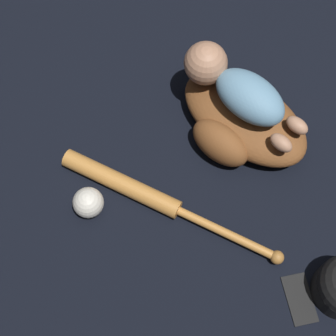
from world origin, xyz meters
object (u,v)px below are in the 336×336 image
object	(u,v)px
baseball_bat	(142,193)
baseball	(88,203)
baseball_glove	(240,121)
baby_figure	(235,86)

from	to	relation	value
baseball_bat	baseball	world-z (taller)	baseball
baseball_glove	baby_figure	size ratio (longest dim) A/B	1.11
baseball_bat	baseball	xyz separation A→B (m)	(0.10, 0.09, 0.02)
baseball_glove	baby_figure	bearing A→B (deg)	-32.75
baseball	baby_figure	bearing A→B (deg)	-114.74
baseball_glove	baby_figure	world-z (taller)	baby_figure
baby_figure	baseball_bat	xyz separation A→B (m)	(0.09, 0.32, -0.13)
baseball_glove	baseball_bat	world-z (taller)	baseball_glove
baseball_glove	baseball	size ratio (longest dim) A/B	5.12
baseball_glove	baseball	distance (m)	0.44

